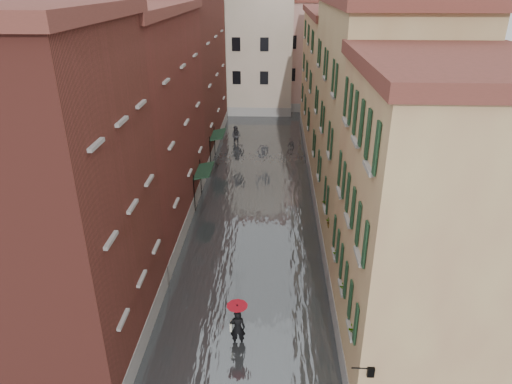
# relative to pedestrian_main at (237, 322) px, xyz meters

# --- Properties ---
(ground) EXTENTS (120.00, 120.00, 0.00)m
(ground) POSITION_rel_pedestrian_main_xyz_m (0.18, 1.86, -1.21)
(ground) COLOR slate
(ground) RESTS_ON ground
(floodwater) EXTENTS (10.00, 60.00, 0.20)m
(floodwater) POSITION_rel_pedestrian_main_xyz_m (0.18, 14.86, -1.11)
(floodwater) COLOR #464A4D
(floodwater) RESTS_ON ground
(building_left_near) EXTENTS (6.00, 8.00, 13.00)m
(building_left_near) POSITION_rel_pedestrian_main_xyz_m (-6.82, -0.14, 5.29)
(building_left_near) COLOR maroon
(building_left_near) RESTS_ON ground
(building_left_mid) EXTENTS (6.00, 14.00, 12.50)m
(building_left_mid) POSITION_rel_pedestrian_main_xyz_m (-6.82, 10.86, 5.04)
(building_left_mid) COLOR #5B211C
(building_left_mid) RESTS_ON ground
(building_left_far) EXTENTS (6.00, 16.00, 14.00)m
(building_left_far) POSITION_rel_pedestrian_main_xyz_m (-6.82, 25.86, 5.79)
(building_left_far) COLOR maroon
(building_left_far) RESTS_ON ground
(building_right_near) EXTENTS (6.00, 8.00, 11.50)m
(building_right_near) POSITION_rel_pedestrian_main_xyz_m (7.18, -0.14, 4.54)
(building_right_near) COLOR #A37654
(building_right_near) RESTS_ON ground
(building_right_mid) EXTENTS (6.00, 14.00, 13.00)m
(building_right_mid) POSITION_rel_pedestrian_main_xyz_m (7.18, 10.86, 5.29)
(building_right_mid) COLOR tan
(building_right_mid) RESTS_ON ground
(building_right_far) EXTENTS (6.00, 16.00, 11.50)m
(building_right_far) POSITION_rel_pedestrian_main_xyz_m (7.18, 25.86, 4.54)
(building_right_far) COLOR #A37654
(building_right_far) RESTS_ON ground
(building_end_cream) EXTENTS (12.00, 9.00, 13.00)m
(building_end_cream) POSITION_rel_pedestrian_main_xyz_m (-2.82, 39.86, 5.29)
(building_end_cream) COLOR #C2AC9A
(building_end_cream) RESTS_ON ground
(building_end_pink) EXTENTS (10.00, 9.00, 12.00)m
(building_end_pink) POSITION_rel_pedestrian_main_xyz_m (6.18, 41.86, 4.79)
(building_end_pink) COLOR tan
(building_end_pink) RESTS_ON ground
(awning_near) EXTENTS (1.09, 2.80, 2.80)m
(awning_near) POSITION_rel_pedestrian_main_xyz_m (-3.31, 13.29, 1.26)
(awning_near) COLOR black
(awning_near) RESTS_ON ground
(awning_far) EXTENTS (1.09, 2.89, 2.80)m
(awning_far) POSITION_rel_pedestrian_main_xyz_m (-3.31, 21.18, 1.26)
(awning_far) COLOR black
(awning_far) RESTS_ON ground
(wall_lantern) EXTENTS (0.71, 0.22, 0.35)m
(wall_lantern) POSITION_rel_pedestrian_main_xyz_m (4.51, -4.14, 1.80)
(wall_lantern) COLOR black
(wall_lantern) RESTS_ON ground
(window_planters) EXTENTS (0.59, 10.67, 0.84)m
(window_planters) POSITION_rel_pedestrian_main_xyz_m (4.30, 2.32, 2.30)
(window_planters) COLOR maroon
(window_planters) RESTS_ON ground
(pedestrian_main) EXTENTS (0.89, 0.89, 2.06)m
(pedestrian_main) POSITION_rel_pedestrian_main_xyz_m (0.00, 0.00, 0.00)
(pedestrian_main) COLOR black
(pedestrian_main) RESTS_ON ground
(pedestrian_far) EXTENTS (1.11, 0.98, 1.89)m
(pedestrian_far) POSITION_rel_pedestrian_main_xyz_m (-2.16, 25.74, -0.26)
(pedestrian_far) COLOR #232325
(pedestrian_far) RESTS_ON ground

